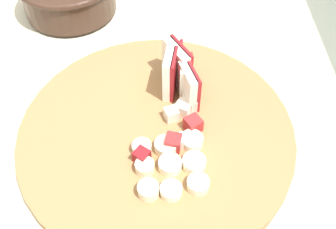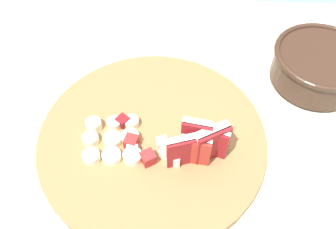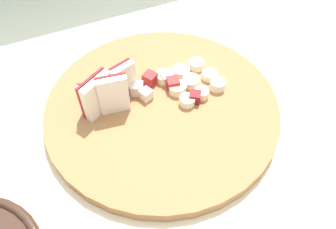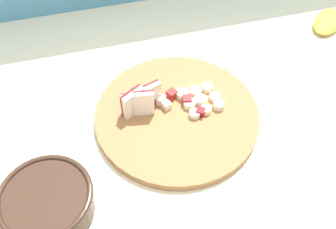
% 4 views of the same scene
% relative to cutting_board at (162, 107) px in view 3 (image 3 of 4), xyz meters
% --- Properties ---
extents(tiled_countertop, '(1.23, 0.86, 0.92)m').
position_rel_cutting_board_xyz_m(tiled_countertop, '(-0.02, 0.01, -0.46)').
color(tiled_countertop, beige).
rests_on(tiled_countertop, ground).
extents(tile_backsplash, '(2.40, 0.04, 1.36)m').
position_rel_cutting_board_xyz_m(tile_backsplash, '(-0.02, 0.45, -0.24)').
color(tile_backsplash, '#4C8EB2').
rests_on(tile_backsplash, ground).
extents(cutting_board, '(0.35, 0.35, 0.02)m').
position_rel_cutting_board_xyz_m(cutting_board, '(0.00, 0.00, 0.00)').
color(cutting_board, olive).
rests_on(cutting_board, tiled_countertop).
extents(apple_wedge_fan, '(0.09, 0.05, 0.06)m').
position_rel_cutting_board_xyz_m(apple_wedge_fan, '(-0.07, 0.03, 0.04)').
color(apple_wedge_fan, maroon).
rests_on(apple_wedge_fan, cutting_board).
extents(apple_dice_pile, '(0.10, 0.09, 0.02)m').
position_rel_cutting_board_xyz_m(apple_dice_pile, '(-0.00, 0.03, 0.02)').
color(apple_dice_pile, '#EFE5CC').
rests_on(apple_dice_pile, cutting_board).
extents(banana_slice_rows, '(0.09, 0.09, 0.01)m').
position_rel_cutting_board_xyz_m(banana_slice_rows, '(0.06, 0.02, 0.02)').
color(banana_slice_rows, '#F4EAC6').
rests_on(banana_slice_rows, cutting_board).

